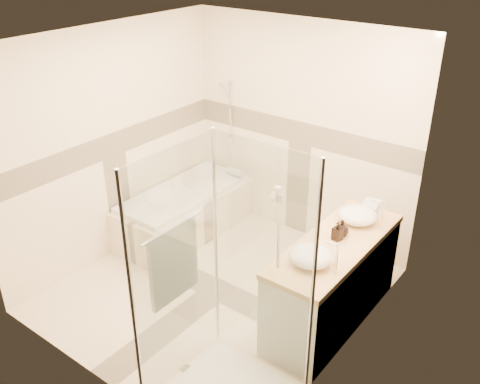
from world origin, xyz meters
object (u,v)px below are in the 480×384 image
Objects in this scene: amenity_bottle_a at (338,231)px; amenity_bottle_b at (342,228)px; vessel_sink_far at (311,256)px; bathtub at (185,210)px; shower_enclosure at (220,339)px; vessel_sink_near at (358,215)px; vanity at (333,282)px.

amenity_bottle_a is 0.08m from amenity_bottle_b.
amenity_bottle_a reaches higher than vessel_sink_far.
vessel_sink_far is at bearing -19.73° from bathtub.
shower_enclosure reaches higher than vessel_sink_near.
vanity is at bearing -87.39° from vessel_sink_near.
amenity_bottle_b is (-0.02, 0.13, 0.50)m from vanity.
amenity_bottle_a is (2.13, -0.31, 0.63)m from bathtub.
bathtub is at bearing -177.65° from vessel_sink_near.
shower_enclosure is at bearing -101.73° from amenity_bottle_a.
amenity_bottle_b is at bearing 90.00° from vessel_sink_far.
vanity is 9.22× the size of amenity_bottle_a.
amenity_bottle_b is at bearing 90.00° from amenity_bottle_a.
vessel_sink_near is 0.85m from vessel_sink_far.
shower_enclosure is 1.48m from amenity_bottle_b.
bathtub is at bearing 160.27° from vessel_sink_far.
amenity_bottle_a reaches higher than amenity_bottle_b.
vessel_sink_far is (0.27, 0.86, 0.42)m from shower_enclosure.
amenity_bottle_b is at bearing 99.00° from vanity.
vessel_sink_near is at bearing 2.35° from bathtub.
amenity_bottle_a reaches higher than bathtub.
amenity_bottle_b is (0.00, -0.31, 0.01)m from vessel_sink_near.
bathtub is 10.83× the size of amenity_bottle_b.
vessel_sink_near is (-0.02, 0.44, 0.50)m from vanity.
amenity_bottle_b reaches higher than vessel_sink_far.
vessel_sink_near is at bearing 92.61° from vanity.
amenity_bottle_b is at bearing 78.95° from shower_enclosure.
vessel_sink_far is at bearing -90.00° from amenity_bottle_b.
amenity_bottle_b is at bearing -90.00° from vessel_sink_near.
amenity_bottle_a is 1.12× the size of amenity_bottle_b.
vanity is 0.52m from amenity_bottle_b.
amenity_bottle_b reaches higher than bathtub.
vessel_sink_near is 2.29× the size of amenity_bottle_b.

